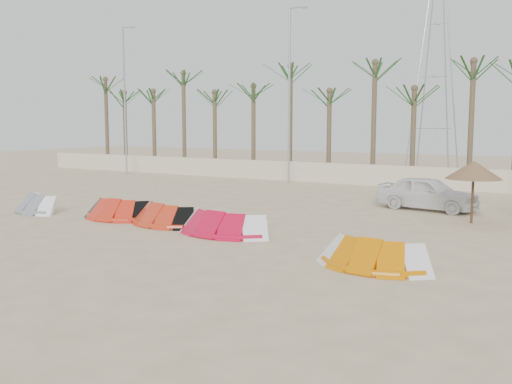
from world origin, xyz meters
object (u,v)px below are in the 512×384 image
Objects in this scene: kite_grey at (41,202)px; car at (427,193)px; parasol_left at (474,170)px; kite_red_left at (122,208)px; kite_orange at (376,252)px; kite_red_mid at (167,213)px; kite_red_right at (226,221)px.

car is (14.45, 9.19, 0.34)m from kite_grey.
parasol_left is 3.72m from car.
kite_orange is (11.52, -2.30, -0.00)m from kite_red_left.
car reaches higher than kite_red_mid.
car reaches higher than kite_grey.
kite_red_mid is at bearing -147.96° from parasol_left.
parasol_left is at bearing 84.07° from kite_orange.
car reaches higher than kite_orange.
kite_red_left and kite_red_mid have the same top height.
kite_orange is (6.15, -1.90, -0.00)m from kite_red_right.
kite_orange is at bearing -11.29° from kite_red_left.
kite_orange is 1.31× the size of parasol_left.
kite_red_right is 1.18× the size of kite_orange.
car is (4.66, 9.14, 0.34)m from kite_red_right.
kite_orange is 0.72× the size of car.
parasol_left is at bearing 43.12° from kite_red_right.
kite_red_mid is at bearing 147.26° from car.
kite_grey is 9.79m from kite_red_right.
parasol_left is at bearing 32.04° from kite_red_mid.
parasol_left reaches higher than kite_orange.
kite_red_right is at bearing -136.88° from parasol_left.
kite_grey is 0.86× the size of kite_red_right.
kite_red_left is 11.75m from kite_orange.
kite_grey is 1.00× the size of kite_red_left.
kite_red_left is 5.39m from kite_red_right.
kite_red_right and kite_orange have the same top height.
kite_red_left is at bearing 175.79° from kite_red_right.
kite_red_right is 10.26m from car.
kite_red_right is at bearing 161.12° from car.
kite_red_left is at bearing -153.48° from parasol_left.
parasol_left is (10.00, 6.26, 1.65)m from kite_red_mid.
kite_orange is 11.15m from car.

